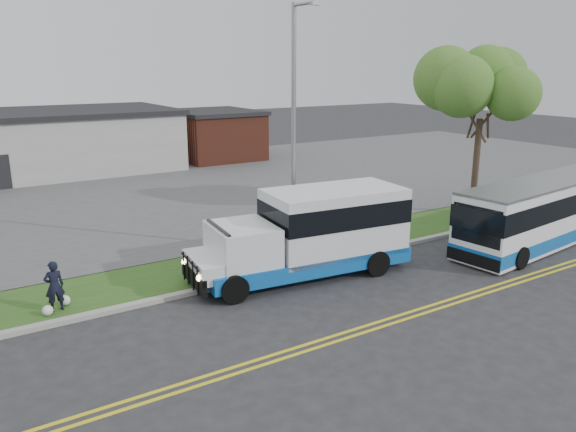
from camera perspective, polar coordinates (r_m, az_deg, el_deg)
ground at (r=19.17m, az=-2.46°, el=-7.67°), size 140.00×140.00×0.00m
lane_line_north at (r=16.25m, az=4.51°, el=-12.09°), size 70.00×0.12×0.01m
lane_line_south at (r=16.04m, az=5.17°, el=-12.50°), size 70.00×0.12×0.01m
curb at (r=20.03m, az=-4.05°, el=-6.43°), size 80.00×0.30×0.15m
verge at (r=21.54m, az=-6.34°, el=-4.98°), size 80.00×3.30×0.10m
parking_lot at (r=34.30m, az=-16.85°, el=2.08°), size 80.00×25.00×0.10m
brick_wing at (r=45.93m, az=-7.46°, el=8.20°), size 6.30×7.30×3.90m
tree_east at (r=29.26m, az=19.15°, el=11.95°), size 5.20×5.20×8.33m
streetlight_near at (r=21.67m, az=0.68°, el=9.34°), size 0.35×1.53×9.50m
shuttle_bus at (r=20.25m, az=2.73°, el=-1.44°), size 8.30×3.48×3.09m
transit_bus at (r=26.01m, az=24.49°, el=0.36°), size 10.17×3.35×2.77m
pedestrian at (r=18.65m, az=-22.65°, el=-6.58°), size 0.59×0.40×1.60m
grocery_bag_left at (r=18.62m, az=-23.23°, el=-8.81°), size 0.32×0.32×0.32m
grocery_bag_right at (r=19.16m, az=-21.71°, el=-7.97°), size 0.32×0.32×0.32m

